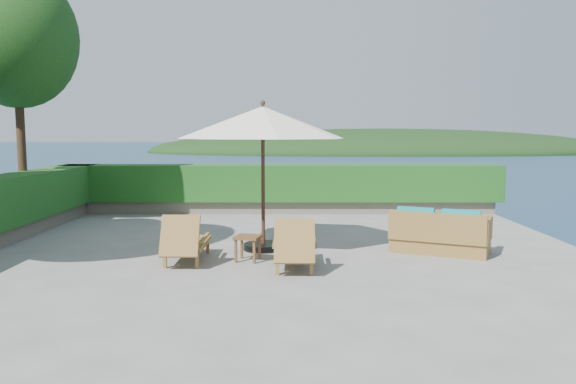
{
  "coord_description": "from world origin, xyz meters",
  "views": [
    {
      "loc": [
        0.34,
        -10.03,
        2.25
      ],
      "look_at": [
        0.3,
        0.8,
        1.1
      ],
      "focal_mm": 35.0,
      "sensor_mm": 36.0,
      "label": 1
    }
  ],
  "objects_px": {
    "wicker_loveseat": "(440,235)",
    "patio_umbrella": "(263,124)",
    "lounge_right": "(295,246)",
    "lounge_left": "(186,241)",
    "side_table": "(248,240)"
  },
  "relations": [
    {
      "from": "lounge_left",
      "to": "side_table",
      "type": "xyz_separation_m",
      "value": [
        1.07,
        0.1,
        -0.0
      ]
    },
    {
      "from": "patio_umbrella",
      "to": "lounge_left",
      "type": "height_order",
      "value": "patio_umbrella"
    },
    {
      "from": "lounge_left",
      "to": "side_table",
      "type": "relative_size",
      "value": 3.04
    },
    {
      "from": "patio_umbrella",
      "to": "lounge_right",
      "type": "bearing_deg",
      "value": -68.71
    },
    {
      "from": "side_table",
      "to": "wicker_loveseat",
      "type": "bearing_deg",
      "value": 11.08
    },
    {
      "from": "patio_umbrella",
      "to": "wicker_loveseat",
      "type": "relative_size",
      "value": 1.91
    },
    {
      "from": "lounge_right",
      "to": "side_table",
      "type": "bearing_deg",
      "value": 146.85
    },
    {
      "from": "lounge_left",
      "to": "lounge_right",
      "type": "xyz_separation_m",
      "value": [
        1.89,
        -0.44,
        0.0
      ]
    },
    {
      "from": "patio_umbrella",
      "to": "side_table",
      "type": "xyz_separation_m",
      "value": [
        -0.23,
        -0.97,
        -2.04
      ]
    },
    {
      "from": "wicker_loveseat",
      "to": "side_table",
      "type": "bearing_deg",
      "value": -144.36
    },
    {
      "from": "wicker_loveseat",
      "to": "lounge_right",
      "type": "bearing_deg",
      "value": -131.03
    },
    {
      "from": "patio_umbrella",
      "to": "lounge_right",
      "type": "xyz_separation_m",
      "value": [
        0.59,
        -1.51,
        -2.04
      ]
    },
    {
      "from": "wicker_loveseat",
      "to": "patio_umbrella",
      "type": "bearing_deg",
      "value": -160.14
    },
    {
      "from": "lounge_left",
      "to": "wicker_loveseat",
      "type": "xyz_separation_m",
      "value": [
        4.62,
        0.8,
        -0.03
      ]
    },
    {
      "from": "lounge_left",
      "to": "wicker_loveseat",
      "type": "distance_m",
      "value": 4.69
    }
  ]
}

